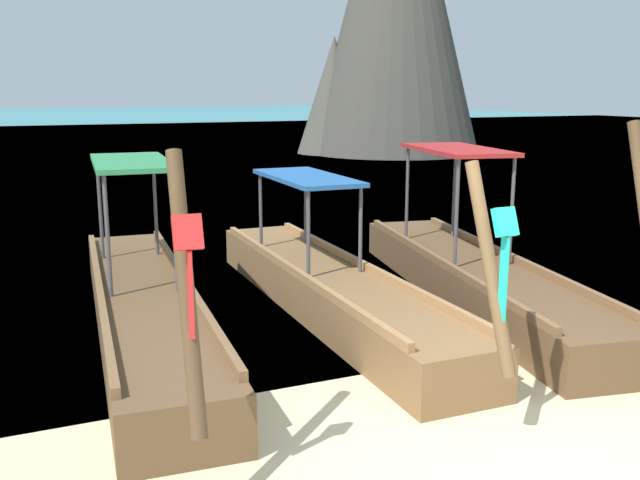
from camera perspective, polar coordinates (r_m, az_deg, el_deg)
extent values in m
plane|color=beige|center=(6.31, 14.80, -16.06)|extent=(120.00, 120.00, 0.00)
plane|color=teal|center=(66.36, -20.61, 8.76)|extent=(120.00, 120.00, 0.00)
cube|color=brown|center=(8.90, -13.98, -5.64)|extent=(1.59, 6.85, 0.56)
cube|color=brown|center=(8.78, -17.40, -3.83)|extent=(0.54, 6.23, 0.10)
cube|color=brown|center=(8.86, -10.81, -3.34)|extent=(0.54, 6.23, 0.10)
cylinder|color=brown|center=(5.11, -10.75, -4.08)|extent=(0.18, 0.83, 1.98)
cube|color=red|center=(4.84, -10.65, 0.62)|extent=(0.21, 0.15, 0.25)
cube|color=red|center=(4.92, -10.42, -4.35)|extent=(0.04, 0.08, 0.62)
cylinder|color=#4C4C51|center=(8.46, -16.79, 0.27)|extent=(0.05, 0.05, 1.43)
cylinder|color=#4C4C51|center=(8.53, -11.64, 0.62)|extent=(0.05, 0.05, 1.43)
cylinder|color=#4C4C51|center=(10.47, -17.34, 2.41)|extent=(0.05, 0.05, 1.43)
cylinder|color=#4C4C51|center=(10.52, -13.16, 2.69)|extent=(0.05, 0.05, 1.43)
cube|color=#2D844C|center=(9.38, -15.02, 6.09)|extent=(1.09, 2.30, 0.06)
cube|color=brown|center=(9.44, 0.78, -4.24)|extent=(1.15, 6.57, 0.57)
cube|color=#9F7246|center=(9.18, -2.00, -2.56)|extent=(0.17, 6.03, 0.10)
cube|color=#9F7246|center=(9.55, 3.46, -2.00)|extent=(0.17, 6.03, 0.10)
cylinder|color=brown|center=(6.22, 13.59, -2.18)|extent=(0.13, 0.80, 1.79)
cube|color=#1ECCBC|center=(6.00, 14.73, 1.42)|extent=(0.20, 0.15, 0.25)
cube|color=#1ECCBC|center=(6.09, 14.59, -3.18)|extent=(0.03, 0.08, 0.75)
cylinder|color=#4C4C51|center=(8.95, -0.95, 0.46)|extent=(0.05, 0.05, 1.13)
cylinder|color=#4C4C51|center=(9.24, 3.29, 0.81)|extent=(0.05, 0.05, 1.13)
cylinder|color=#4C4C51|center=(10.77, -4.82, 2.39)|extent=(0.05, 0.05, 1.13)
cylinder|color=#4C4C51|center=(11.02, -1.17, 2.65)|extent=(0.05, 0.05, 1.13)
cube|color=#235BA3|center=(9.89, -1.08, 5.06)|extent=(0.93, 2.18, 0.06)
cube|color=brown|center=(10.23, 12.48, -3.30)|extent=(2.33, 6.62, 0.55)
cube|color=brown|center=(9.93, 9.73, -1.73)|extent=(1.17, 5.91, 0.10)
cube|color=brown|center=(10.39, 15.27, -1.37)|extent=(1.17, 5.91, 0.10)
cylinder|color=#4C4C51|center=(9.70, 10.98, 2.09)|extent=(0.06, 0.06, 1.49)
cylinder|color=#4C4C51|center=(10.05, 15.24, 2.23)|extent=(0.06, 0.06, 1.49)
cylinder|color=#4C4C51|center=(11.49, 7.05, 3.75)|extent=(0.06, 0.06, 1.49)
cylinder|color=#4C4C51|center=(11.79, 10.79, 3.84)|extent=(0.06, 0.06, 1.49)
cube|color=#AD2323|center=(10.65, 11.04, 7.17)|extent=(1.37, 2.30, 0.06)
cone|color=#4E4B43|center=(33.51, 1.15, 11.63)|extent=(3.47, 3.47, 5.37)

